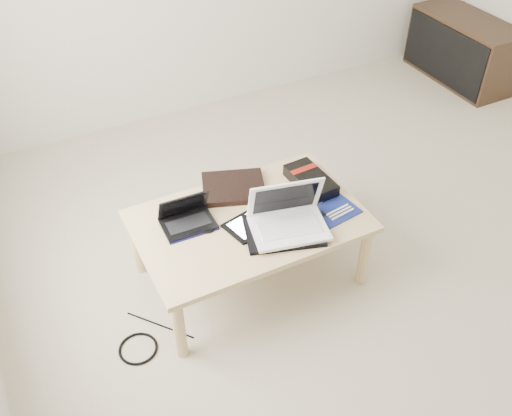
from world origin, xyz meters
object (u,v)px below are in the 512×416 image
coffee_table (249,226)px  media_cabinet (462,49)px  white_laptop (288,218)px  gpu_box (311,180)px  netbook (187,218)px

coffee_table → media_cabinet: bearing=25.6°
coffee_table → white_laptop: bearing=-49.0°
coffee_table → gpu_box: size_ratio=3.55×
media_cabinet → gpu_box: bearing=-152.1°
media_cabinet → gpu_box: size_ratio=2.90×
netbook → gpu_box: netbook is taller
media_cabinet → gpu_box: 2.39m
coffee_table → media_cabinet: (2.51, 1.20, -0.10)m
white_laptop → media_cabinet: bearing=29.6°
netbook → white_laptop: size_ratio=0.64×
coffee_table → white_laptop: white_laptop is taller
media_cabinet → white_laptop: bearing=-150.4°
media_cabinet → white_laptop: size_ratio=2.26×
coffee_table → netbook: bearing=159.7°
coffee_table → netbook: size_ratio=4.33×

